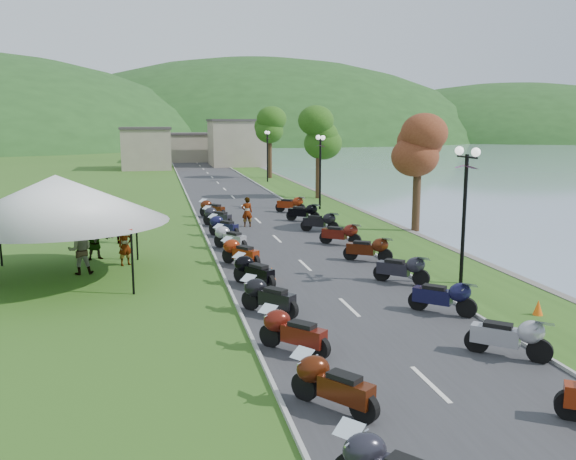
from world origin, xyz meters
TOP-DOWN VIEW (x-y plane):
  - road at (0.00, 40.00)m, footprint 7.00×120.00m
  - hills_backdrop at (0.00, 200.00)m, footprint 360.00×120.00m
  - far_building at (-2.00, 85.00)m, footprint 18.00×16.00m
  - moto_row_left at (-2.57, 14.20)m, footprint 2.60×45.49m
  - moto_row_right at (2.72, 20.30)m, footprint 2.60×35.49m
  - vendor_tent_main at (-9.64, 21.90)m, footprint 5.53×5.53m
  - tree_lakeside at (7.95, 28.74)m, footprint 2.58×2.58m
  - pedestrian_a at (-7.34, 23.71)m, footprint 0.76×0.70m
  - pedestrian_b at (-8.99, 22.54)m, footprint 0.98×0.59m

SIDE VIEW (x-z plane):
  - hills_backdrop at x=0.00m, z-range -38.00..38.00m
  - pedestrian_a at x=-7.34m, z-range -0.84..0.84m
  - pedestrian_b at x=-8.99m, z-range -0.96..0.96m
  - road at x=0.00m, z-range 0.00..0.02m
  - moto_row_left at x=-2.57m, z-range 0.00..1.10m
  - moto_row_right at x=2.72m, z-range 0.00..1.10m
  - vendor_tent_main at x=-9.64m, z-range 0.00..4.00m
  - far_building at x=-2.00m, z-range 0.00..5.00m
  - tree_lakeside at x=7.95m, z-range 0.00..7.16m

